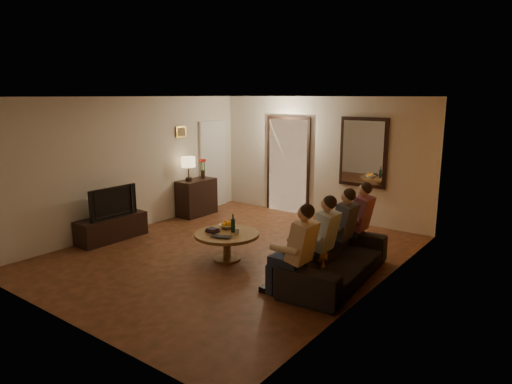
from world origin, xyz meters
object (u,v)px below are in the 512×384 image
Objects in this scene: person_a at (298,256)px; laptop at (220,238)px; tv at (110,202)px; person_b at (321,244)px; table_lamp at (189,169)px; tv_stand at (112,228)px; wine_bottle at (233,223)px; person_c at (340,233)px; sofa at (336,258)px; coffee_table at (227,246)px; dog at (309,261)px; dresser at (197,197)px; bowl at (227,226)px; person_d at (357,224)px.

person_a reaches higher than laptop.
tv is 4.11m from person_b.
table_lamp reaches higher than tv_stand.
tv is 2.51m from wine_bottle.
person_a and person_c have the same top height.
sofa is 1.82m from coffee_table.
dog reaches higher than coffee_table.
dresser is 2.70m from bowl.
tv_stand is at bearing -154.42° from dog.
dresser is 0.75× the size of person_b.
coffee_table is (2.39, 0.47, 0.01)m from tv_stand.
person_a is (4.08, -0.09, 0.38)m from tv_stand.
tv reaches higher than dog.
person_c is at bearing 15.20° from tv_stand.
person_c is (0.00, 0.60, 0.00)m from person_b.
sofa is 0.39m from dog.
dog is at bearing 2.98° from coffee_table.
table_lamp reaches higher than sofa.
laptop reaches higher than tv_stand.
dresser is 3.22m from laptop.
sofa is at bearing -71.57° from person_c.
table_lamp reaches higher than coffee_table.
sofa is 3.93× the size of dog.
table_lamp reaches higher than person_b.
person_d is (4.08, -0.31, -0.47)m from table_lamp.
coffee_table is (2.39, -1.77, -0.17)m from dresser.
person_a is at bearing -27.39° from table_lamp.
wine_bottle is at bearing 157.88° from person_a.
tv reaches higher than dresser.
bowl is at bearing -167.38° from dog.
tv_stand is 2.51m from laptop.
coffee_table is at bearing -32.92° from table_lamp.
bowl is (2.21, -1.55, 0.08)m from dresser.
bowl is at bearing -151.52° from person_d.
person_a reaches higher than tv_stand.
dresser is at bearing 145.65° from wine_bottle.
dresser is 2.90× the size of wine_bottle.
sofa is at bearing -16.18° from table_lamp.
sofa reaches higher than laptop.
dog is (-0.20, -0.56, -0.32)m from person_c.
dresser is at bearing 90.00° from tv_stand.
table_lamp is 0.25× the size of sofa.
wine_bottle reaches higher than bowl.
sofa is 1.84× the size of person_c.
wine_bottle is 0.41m from laptop.
table_lamp is at bearing 175.63° from person_d.
person_d is 1.16× the size of coffee_table.
dresser is 0.86× the size of coffee_table.
sofa is 1.84× the size of person_d.
sofa is at bearing -79.05° from tv.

